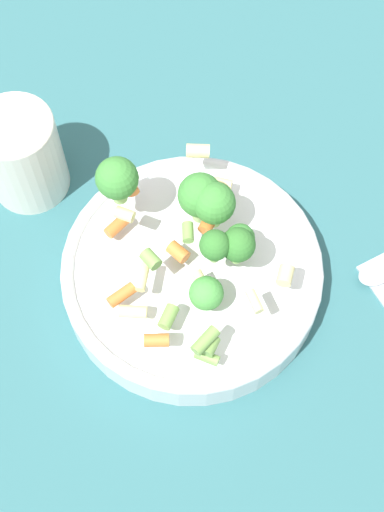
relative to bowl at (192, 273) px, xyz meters
The scene contains 4 objects.
ground_plane 0.03m from the bowl, ahead, with size 3.00×3.00×0.00m, color #2D6066.
bowl is the anchor object (origin of this frame).
pasta_salad 0.07m from the bowl, 107.12° to the right, with size 0.18×0.22×0.10m.
cup 0.23m from the bowl, 51.83° to the right, with size 0.09×0.09×0.11m.
Camera 1 is at (0.09, 0.31, 0.70)m, focal length 50.00 mm.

